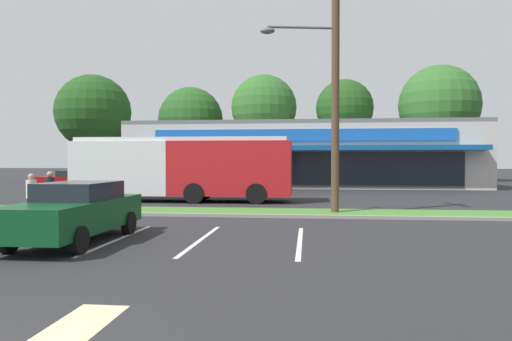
% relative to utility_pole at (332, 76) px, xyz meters
% --- Properties ---
extents(grass_median, '(56.00, 2.20, 0.12)m').
position_rel_utility_pole_xyz_m(grass_median, '(-4.46, 0.16, -5.23)').
color(grass_median, '#427A2D').
rests_on(grass_median, ground_plane).
extents(curb_lip, '(56.00, 0.24, 0.12)m').
position_rel_utility_pole_xyz_m(curb_lip, '(-4.46, -1.06, -5.23)').
color(curb_lip, gray).
rests_on(curb_lip, ground_plane).
extents(parking_stripe_0, '(0.12, 4.80, 0.01)m').
position_rel_utility_pole_xyz_m(parking_stripe_0, '(-8.98, -6.19, -5.29)').
color(parking_stripe_0, silver).
rests_on(parking_stripe_0, ground_plane).
extents(parking_stripe_1, '(0.12, 4.80, 0.01)m').
position_rel_utility_pole_xyz_m(parking_stripe_1, '(-5.89, -6.20, -5.29)').
color(parking_stripe_1, silver).
rests_on(parking_stripe_1, ground_plane).
extents(parking_stripe_2, '(0.12, 4.80, 0.01)m').
position_rel_utility_pole_xyz_m(parking_stripe_2, '(-3.70, -6.04, -5.29)').
color(parking_stripe_2, silver).
rests_on(parking_stripe_2, ground_plane).
extents(parking_stripe_3, '(0.12, 4.80, 0.01)m').
position_rel_utility_pole_xyz_m(parking_stripe_3, '(-1.10, -6.03, -5.29)').
color(parking_stripe_3, silver).
rests_on(parking_stripe_3, ground_plane).
extents(lot_arrow, '(0.70, 1.60, 0.01)m').
position_rel_utility_pole_xyz_m(lot_arrow, '(-3.78, -12.45, -5.29)').
color(lot_arrow, beige).
rests_on(lot_arrow, ground_plane).
extents(storefront_building, '(27.30, 14.82, 5.12)m').
position_rel_utility_pole_xyz_m(storefront_building, '(-1.39, 22.90, -2.73)').
color(storefront_building, '#BCB7AD').
rests_on(storefront_building, ground_plane).
extents(tree_far_left, '(7.91, 7.91, 11.20)m').
position_rel_utility_pole_xyz_m(tree_far_left, '(-23.57, 29.56, 1.94)').
color(tree_far_left, '#473323').
rests_on(tree_far_left, ground_plane).
extents(tree_left, '(7.17, 7.17, 10.25)m').
position_rel_utility_pole_xyz_m(tree_left, '(-13.87, 33.05, 1.36)').
color(tree_left, '#473323').
rests_on(tree_left, ground_plane).
extents(tree_mid_left, '(6.87, 6.87, 11.10)m').
position_rel_utility_pole_xyz_m(tree_mid_left, '(-5.49, 30.99, 2.35)').
color(tree_mid_left, '#473323').
rests_on(tree_mid_left, ground_plane).
extents(tree_mid, '(5.80, 5.80, 10.32)m').
position_rel_utility_pole_xyz_m(tree_mid, '(2.82, 30.24, 2.10)').
color(tree_mid, '#473323').
rests_on(tree_mid, ground_plane).
extents(tree_mid_right, '(7.89, 7.89, 11.58)m').
position_rel_utility_pole_xyz_m(tree_mid_right, '(12.09, 30.33, 2.33)').
color(tree_mid_right, '#473323').
rests_on(tree_mid_right, ground_plane).
extents(utility_pole, '(3.12, 2.39, 9.89)m').
position_rel_utility_pole_xyz_m(utility_pole, '(0.00, 0.00, 0.00)').
color(utility_pole, '#4C3826').
rests_on(utility_pole, ground_plane).
extents(city_bus, '(11.13, 2.82, 3.25)m').
position_rel_utility_pole_xyz_m(city_bus, '(-7.23, 5.27, -3.53)').
color(city_bus, '#AD191E').
rests_on(city_bus, ground_plane).
extents(bus_stop_bench, '(1.60, 0.45, 0.95)m').
position_rel_utility_pole_xyz_m(bus_stop_bench, '(-8.73, -1.86, -4.79)').
color(bus_stop_bench, brown).
rests_on(bus_stop_bench, ground_plane).
extents(car_1, '(4.32, 1.90, 1.43)m').
position_rel_utility_pole_xyz_m(car_1, '(-16.68, 11.93, -4.54)').
color(car_1, maroon).
rests_on(car_1, ground_plane).
extents(car_2, '(1.88, 4.73, 1.53)m').
position_rel_utility_pole_xyz_m(car_2, '(-6.77, -6.74, -4.50)').
color(car_2, '#0C3F1E').
rests_on(car_2, ground_plane).
extents(pedestrian_near_bench, '(0.33, 0.33, 1.65)m').
position_rel_utility_pole_xyz_m(pedestrian_near_bench, '(-10.26, -3.10, -4.46)').
color(pedestrian_near_bench, '#1E2338').
rests_on(pedestrian_near_bench, ground_plane).
extents(pedestrian_by_pole, '(0.34, 0.34, 1.68)m').
position_rel_utility_pole_xyz_m(pedestrian_by_pole, '(-10.55, -1.42, -4.44)').
color(pedestrian_by_pole, '#1E2338').
rests_on(pedestrian_by_pole, ground_plane).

